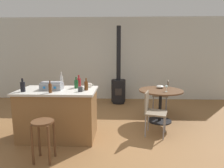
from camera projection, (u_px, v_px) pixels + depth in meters
ground_plane at (108, 136)px, 3.82m from camera, size 8.80×8.80×0.00m
back_wall at (113, 59)px, 6.54m from camera, size 8.00×0.10×2.70m
kitchen_island at (59, 113)px, 3.71m from camera, size 1.43×0.84×0.93m
wooden_stool at (43, 132)px, 2.90m from camera, size 0.32×0.32×0.63m
dining_table at (161, 97)px, 4.50m from camera, size 1.00×1.00×0.75m
folding_chair_near at (163, 93)px, 5.20m from camera, size 0.47×0.47×0.87m
folding_chair_far at (152, 110)px, 3.81m from camera, size 0.50×0.50×0.85m
wood_stove at (118, 85)px, 6.08m from camera, size 0.44×0.45×2.36m
toolbox at (52, 86)px, 3.62m from camera, size 0.39×0.25×0.15m
bottle_0 at (79, 82)px, 3.87m from camera, size 0.08×0.08×0.24m
bottle_1 at (62, 81)px, 3.89m from camera, size 0.06×0.06×0.30m
bottle_2 at (86, 86)px, 3.56m from camera, size 0.07×0.07×0.22m
bottle_3 at (50, 88)px, 3.34m from camera, size 0.06×0.06×0.21m
bottle_4 at (23, 87)px, 3.43m from camera, size 0.08×0.08×0.24m
bottle_5 at (76, 84)px, 3.75m from camera, size 0.08×0.08×0.22m
cup_0 at (80, 89)px, 3.45m from camera, size 0.12×0.08×0.09m
cup_1 at (90, 85)px, 3.83m from camera, size 0.12×0.08×0.08m
wine_glass at (166, 87)px, 4.27m from camera, size 0.07×0.07×0.14m
serving_bowl at (160, 87)px, 4.68m from camera, size 0.18×0.18×0.07m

